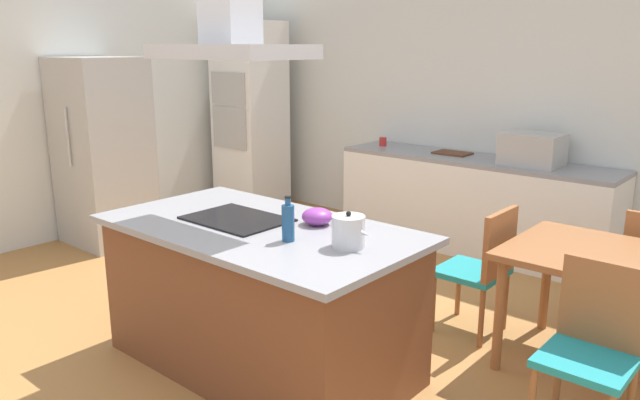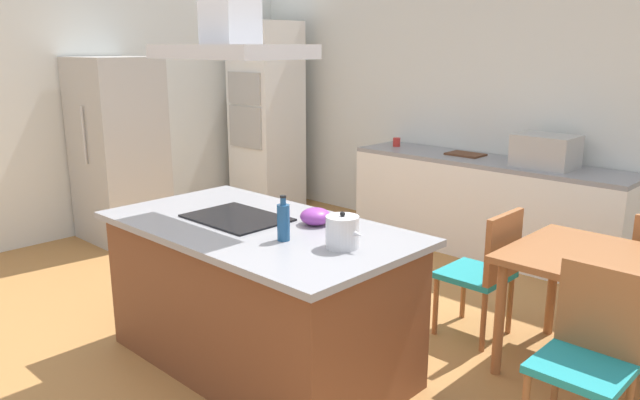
# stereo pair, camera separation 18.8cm
# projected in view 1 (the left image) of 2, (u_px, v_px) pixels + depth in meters

# --- Properties ---
(ground) EXTENTS (16.00, 16.00, 0.00)m
(ground) POSITION_uv_depth(u_px,v_px,m) (397.00, 293.00, 4.91)
(ground) COLOR #AD753D
(wall_back) EXTENTS (7.20, 0.10, 2.70)m
(wall_back) POSITION_uv_depth(u_px,v_px,m) (503.00, 107.00, 5.87)
(wall_back) COLOR silver
(wall_back) RESTS_ON ground
(wall_left) EXTENTS (0.10, 8.80, 2.70)m
(wall_left) POSITION_uv_depth(u_px,v_px,m) (97.00, 102.00, 6.40)
(wall_left) COLOR silver
(wall_left) RESTS_ON ground
(kitchen_island) EXTENTS (1.93, 1.06, 0.90)m
(kitchen_island) POSITION_uv_depth(u_px,v_px,m) (260.00, 297.00, 3.70)
(kitchen_island) COLOR brown
(kitchen_island) RESTS_ON ground
(cooktop) EXTENTS (0.60, 0.44, 0.01)m
(cooktop) POSITION_uv_depth(u_px,v_px,m) (237.00, 219.00, 3.71)
(cooktop) COLOR black
(cooktop) RESTS_ON kitchen_island
(tea_kettle) EXTENTS (0.23, 0.18, 0.19)m
(tea_kettle) POSITION_uv_depth(u_px,v_px,m) (349.00, 231.00, 3.19)
(tea_kettle) COLOR silver
(tea_kettle) RESTS_ON kitchen_island
(olive_oil_bottle) EXTENTS (0.07, 0.07, 0.25)m
(olive_oil_bottle) POSITION_uv_depth(u_px,v_px,m) (288.00, 222.00, 3.28)
(olive_oil_bottle) COLOR navy
(olive_oil_bottle) RESTS_ON kitchen_island
(mixing_bowl) EXTENTS (0.18, 0.18, 0.10)m
(mixing_bowl) POSITION_uv_depth(u_px,v_px,m) (317.00, 216.00, 3.60)
(mixing_bowl) COLOR purple
(mixing_bowl) RESTS_ON kitchen_island
(back_counter) EXTENTS (2.65, 0.62, 0.90)m
(back_counter) POSITION_uv_depth(u_px,v_px,m) (472.00, 204.00, 5.87)
(back_counter) COLOR white
(back_counter) RESTS_ON ground
(countertop_microwave) EXTENTS (0.50, 0.38, 0.28)m
(countertop_microwave) POSITION_uv_depth(u_px,v_px,m) (532.00, 149.00, 5.38)
(countertop_microwave) COLOR #B2AFAA
(countertop_microwave) RESTS_ON back_counter
(coffee_mug_red) EXTENTS (0.08, 0.08, 0.09)m
(coffee_mug_red) POSITION_uv_depth(u_px,v_px,m) (383.00, 142.00, 6.44)
(coffee_mug_red) COLOR red
(coffee_mug_red) RESTS_ON back_counter
(cutting_board) EXTENTS (0.34, 0.24, 0.02)m
(cutting_board) POSITION_uv_depth(u_px,v_px,m) (452.00, 153.00, 5.96)
(cutting_board) COLOR #59331E
(cutting_board) RESTS_ON back_counter
(wall_oven_stack) EXTENTS (0.70, 0.66, 2.20)m
(wall_oven_stack) POSITION_uv_depth(u_px,v_px,m) (250.00, 117.00, 7.32)
(wall_oven_stack) COLOR white
(wall_oven_stack) RESTS_ON ground
(refrigerator) EXTENTS (0.80, 0.73, 1.82)m
(refrigerator) POSITION_uv_depth(u_px,v_px,m) (103.00, 152.00, 6.02)
(refrigerator) COLOR #B2AFAA
(refrigerator) RESTS_ON ground
(dining_table) EXTENTS (1.40, 0.90, 0.75)m
(dining_table) POSITION_uv_depth(u_px,v_px,m) (634.00, 273.00, 3.48)
(dining_table) COLOR #995B33
(dining_table) RESTS_ON ground
(chair_facing_island) EXTENTS (0.42, 0.42, 0.89)m
(chair_facing_island) POSITION_uv_depth(u_px,v_px,m) (594.00, 340.00, 3.03)
(chair_facing_island) COLOR teal
(chair_facing_island) RESTS_ON ground
(chair_at_left_end) EXTENTS (0.42, 0.42, 0.89)m
(chair_at_left_end) POSITION_uv_depth(u_px,v_px,m) (483.00, 264.00, 4.10)
(chair_at_left_end) COLOR teal
(chair_at_left_end) RESTS_ON ground
(range_hood) EXTENTS (0.90, 0.55, 0.78)m
(range_hood) POSITION_uv_depth(u_px,v_px,m) (230.00, 13.00, 3.41)
(range_hood) COLOR #ADADB2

